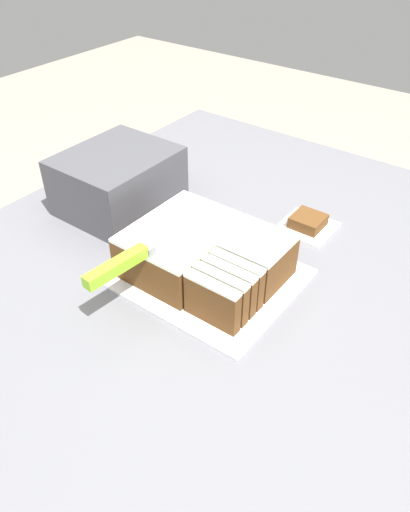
{
  "coord_description": "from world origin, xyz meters",
  "views": [
    {
      "loc": [
        -0.58,
        -0.43,
        1.56
      ],
      "look_at": [
        0.02,
        0.02,
        0.98
      ],
      "focal_mm": 35.0,
      "sensor_mm": 36.0,
      "label": 1
    }
  ],
  "objects": [
    {
      "name": "knife",
      "position": [
        -0.11,
        0.07,
        1.03
      ],
      "size": [
        0.32,
        0.05,
        0.02
      ],
      "rotation": [
        0.0,
        0.0,
        -0.1
      ],
      "color": "silver",
      "rests_on": "cake"
    },
    {
      "name": "storage_box",
      "position": [
        0.11,
        0.33,
        1.0
      ],
      "size": [
        0.25,
        0.21,
        0.13
      ],
      "color": "#47474C",
      "rests_on": "countertop"
    },
    {
      "name": "countertop",
      "position": [
        0.0,
        0.0,
        0.47
      ],
      "size": [
        1.4,
        1.1,
        0.93
      ],
      "color": "slate",
      "rests_on": "ground_plane"
    },
    {
      "name": "cake_board",
      "position": [
        0.02,
        0.02,
        0.93
      ],
      "size": [
        0.29,
        0.34,
        0.01
      ],
      "color": "silver",
      "rests_on": "countertop"
    },
    {
      "name": "cake",
      "position": [
        0.02,
        0.02,
        0.98
      ],
      "size": [
        0.22,
        0.28,
        0.09
      ],
      "color": "brown",
      "rests_on": "cake_board"
    },
    {
      "name": "brownie",
      "position": [
        0.29,
        -0.07,
        0.95
      ],
      "size": [
        0.07,
        0.07,
        0.03
      ],
      "color": "brown",
      "rests_on": "paper_napkin"
    },
    {
      "name": "paper_napkin",
      "position": [
        0.29,
        -0.07,
        0.93
      ],
      "size": [
        0.11,
        0.11,
        0.01
      ],
      "color": "white",
      "rests_on": "countertop"
    }
  ]
}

